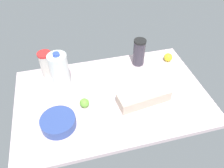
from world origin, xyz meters
TOP-DOWN VIEW (x-y plane):
  - countertop at (0.00, 0.00)cm, footprint 120.00×76.00cm
  - egg_carton at (-17.52, 9.57)cm, footprint 33.42×15.31cm
  - milk_jug at (29.51, -17.18)cm, footprint 11.71×11.71cm
  - mixing_bowl at (34.34, 15.07)cm, footprint 19.36×19.36cm
  - tumbler_cup at (37.76, -30.81)cm, footprint 9.17×9.17cm
  - shaker_bottle at (-26.59, -26.71)cm, footprint 8.61×8.61cm
  - lime_beside_bowl at (18.19, 4.64)cm, footprint 5.78×5.78cm
  - lemon_far_back at (-49.21, -24.28)cm, footprint 6.12×6.12cm

SIDE VIEW (x-z plane):
  - countertop at x=0.00cm, z-range 0.00..3.00cm
  - lime_beside_bowl at x=18.19cm, z-range 3.00..8.78cm
  - mixing_bowl at x=34.34cm, z-range 3.00..8.98cm
  - lemon_far_back at x=-49.21cm, z-range 3.00..9.12cm
  - egg_carton at x=-17.52cm, z-range 3.00..10.28cm
  - tumbler_cup at x=37.76cm, z-range 3.04..20.97cm
  - shaker_bottle at x=-26.59cm, z-range 3.04..22.96cm
  - milk_jug at x=29.51cm, z-range 2.22..28.23cm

